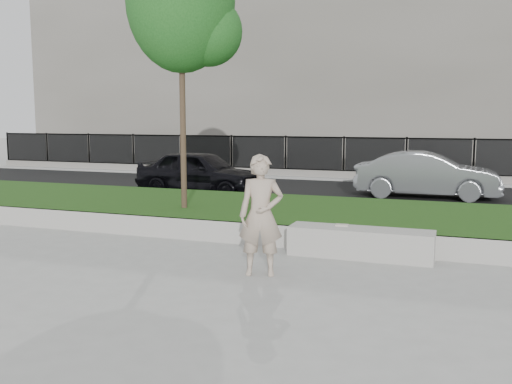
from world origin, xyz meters
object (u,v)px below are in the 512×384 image
at_px(stone_bench, 360,243).
at_px(man, 261,215).
at_px(young_tree, 185,6).
at_px(car_silver, 427,175).
at_px(book, 342,225).
at_px(car_dark, 200,172).

bearing_deg(stone_bench, man, -127.42).
xyz_separation_m(young_tree, car_silver, (4.46, 5.94, -3.83)).
bearing_deg(stone_bench, book, 159.77).
height_order(book, young_tree, young_tree).
height_order(man, car_dark, man).
bearing_deg(young_tree, stone_bench, -20.58).
bearing_deg(car_dark, stone_bench, -129.32).
distance_m(book, car_dark, 7.74).
xyz_separation_m(stone_bench, young_tree, (-3.89, 1.46, 4.28)).
bearing_deg(stone_bench, car_silver, 85.59).
height_order(young_tree, car_dark, young_tree).
relative_size(stone_bench, book, 11.11).
height_order(stone_bench, book, book).
relative_size(stone_bench, car_dark, 0.61).
bearing_deg(book, young_tree, 154.80).
xyz_separation_m(stone_bench, car_dark, (-5.67, 5.74, 0.46)).
xyz_separation_m(stone_bench, man, (-1.19, -1.55, 0.64)).
relative_size(book, car_dark, 0.05).
relative_size(stone_bench, man, 1.33).
bearing_deg(car_dark, book, -130.45).
height_order(book, car_silver, car_silver).
relative_size(young_tree, car_silver, 1.44).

